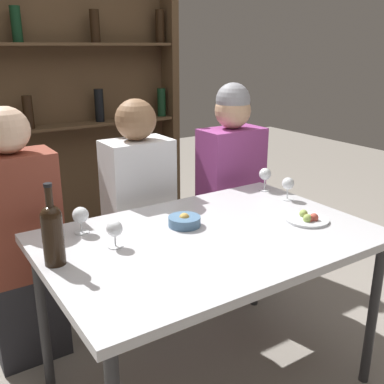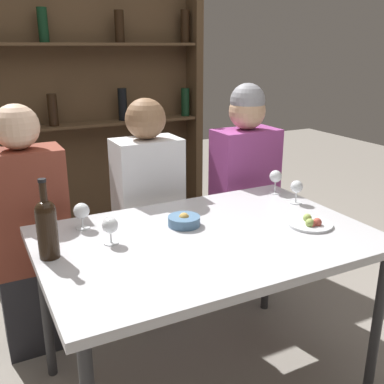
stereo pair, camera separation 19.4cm
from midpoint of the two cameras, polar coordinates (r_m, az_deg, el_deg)
name	(u,v)px [view 2 (the right image)]	position (r m, az deg, el deg)	size (l,w,h in m)	color
ground_plane	(205,383)	(2.29, 4.33, -23.09)	(10.00, 10.00, 0.00)	gray
dining_table	(207,248)	(1.91, 4.82, -7.19)	(1.37, 0.91, 0.75)	silver
wine_rack_wall	(86,90)	(3.44, -11.78, 12.59)	(1.81, 0.21, 2.34)	#4C3823
wine_bottle	(47,226)	(1.70, -14.89, -4.22)	(0.08, 0.08, 0.31)	black
wine_glass_0	(276,177)	(2.44, 12.83, 1.81)	(0.07, 0.07, 0.13)	silver
wine_glass_1	(297,188)	(2.31, 15.51, 0.51)	(0.06, 0.06, 0.12)	silver
wine_glass_2	(110,226)	(1.79, -7.32, -4.41)	(0.06, 0.06, 0.11)	silver
wine_glass_3	(82,212)	(1.95, -11.13, -2.51)	(0.07, 0.07, 0.12)	silver
food_plate_0	(311,223)	(2.06, 17.47, -3.87)	(0.19, 0.19, 0.04)	silver
snack_bowl	(184,221)	(1.97, 1.81, -3.70)	(0.14, 0.14, 0.06)	#4C7299
seated_person_left	(30,239)	(2.32, -17.66, -5.79)	(0.37, 0.22, 1.26)	#26262B
seated_person_center	(148,218)	(2.48, -3.38, -3.34)	(0.35, 0.22, 1.25)	#26262B
seated_person_right	(244,194)	(2.76, 8.63, -0.25)	(0.38, 0.22, 1.31)	#26262B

